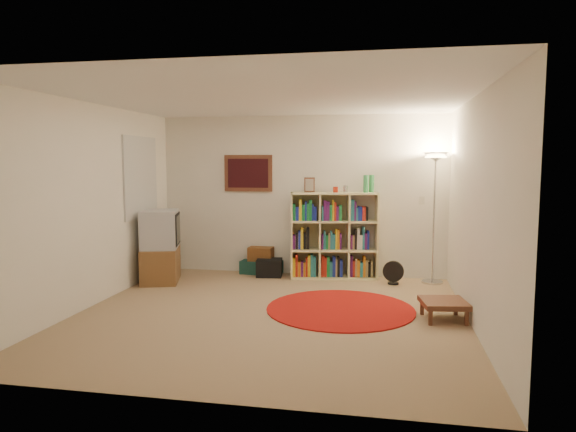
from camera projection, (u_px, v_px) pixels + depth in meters
name	position (u px, v px, depth m)	size (l,w,h in m)	color
room	(266.00, 207.00, 5.94)	(4.54, 4.54, 2.54)	#9E7F5C
bookshelf	(333.00, 237.00, 7.86)	(1.36, 0.58, 1.58)	beige
floor_lamp	(435.00, 175.00, 7.41)	(0.41, 0.41, 1.92)	silver
floor_fan	(393.00, 273.00, 7.46)	(0.31, 0.18, 0.35)	black
tv_stand	(161.00, 247.00, 7.61)	(0.70, 0.85, 1.07)	brown
suitcase	(263.00, 267.00, 8.25)	(0.68, 0.48, 0.21)	#163C35
wicker_basket	(261.00, 254.00, 8.20)	(0.40, 0.29, 0.22)	brown
duffel_bag	(269.00, 268.00, 8.01)	(0.42, 0.37, 0.27)	black
paper_towel	(306.00, 269.00, 7.96)	(0.13, 0.13, 0.25)	white
red_rug	(340.00, 309.00, 6.21)	(1.79, 1.79, 0.02)	#960E0A
side_table	(444.00, 304.00, 5.78)	(0.56, 0.56, 0.23)	#542B1D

